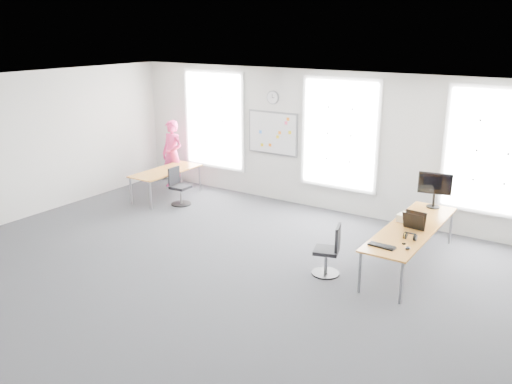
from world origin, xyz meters
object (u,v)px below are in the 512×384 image
Objects in this scene: monitor at (435,187)px; chair_left at (179,188)px; headphones at (410,236)px; desk_left at (166,172)px; keyboard at (382,246)px; chair_right at (329,253)px; person at (172,154)px; desk_right at (412,230)px.

chair_left is at bearing 179.04° from monitor.
headphones is 1.80m from monitor.
keyboard is (5.88, -1.68, 0.09)m from desk_left.
chair_right is 6.00m from person.
chair_right is at bearing -161.76° from headphones.
desk_left is at bearing 66.16° from chair_left.
monitor reaches higher than headphones.
monitor is (-0.00, 1.20, 0.44)m from desk_right.
monitor is (6.44, -0.15, 0.24)m from person.
chair_right is 2.55m from monitor.
monitor reaches higher than desk_right.
person is at bearing 164.21° from keyboard.
monitor is at bearing 92.44° from keyboard.
person is at bearing 121.61° from desk_left.
chair_right reaches higher than keyboard.
keyboard is at bearing -17.28° from person.
chair_left is 2.05× the size of keyboard.
chair_left is 5.52m from monitor.
person is at bearing 158.17° from headphones.
person is 6.86m from headphones.
monitor is (0.97, 2.25, 0.71)m from chair_right.
chair_left is at bearing -39.58° from person.
chair_right is 0.92m from keyboard.
chair_right is (-0.97, -1.05, -0.27)m from desk_right.
headphones is at bearing -102.01° from chair_left.
desk_right is 6.88× the size of keyboard.
keyboard is at bearing -122.17° from headphones.
desk_left is 6.11m from keyboard.
keyboard is (-0.11, -1.07, 0.05)m from desk_right.
chair_right reaches higher than desk_right.
desk_left is 6.24m from headphones.
desk_right is at bearing -5.84° from desk_left.
chair_right is at bearing -132.75° from desk_right.
headphones is 0.31× the size of monitor.
headphones reaches higher than desk_right.
desk_right is 5.44m from chair_left.
chair_right is at bearing -122.79° from monitor.
headphones is (1.12, 0.49, 0.37)m from chair_right.
chair_right is at bearing -18.34° from desk_left.
headphones is at bearing -94.70° from monitor.
chair_right is (5.02, -1.66, -0.23)m from desk_left.
chair_right is 2.06× the size of keyboard.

